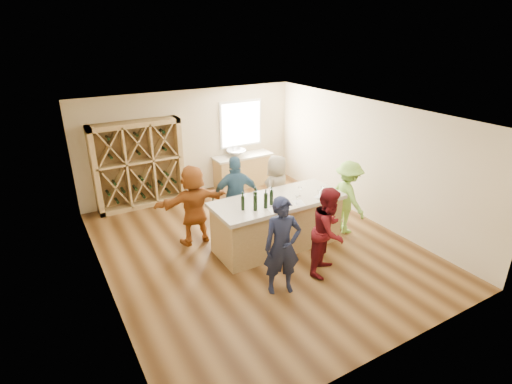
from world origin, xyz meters
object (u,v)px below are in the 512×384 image
wine_bottle_d (266,201)px  wine_bottle_e (271,198)px  sink (236,153)px  tasting_counter_base (277,224)px  wine_bottle_c (255,200)px  wine_bottle_b (255,203)px  person_far_right (277,190)px  wine_bottle_a (243,203)px  wine_rack (139,165)px  person_far_mid (236,197)px  person_server (348,197)px  person_near_right (329,231)px  person_near_left (282,246)px  person_far_left (194,205)px

wine_bottle_d → wine_bottle_e: 0.20m
sink → tasting_counter_base: bearing=-103.5°
wine_bottle_c → tasting_counter_base: bearing=11.8°
wine_bottle_b → person_far_right: bearing=43.2°
wine_bottle_a → wine_bottle_b: wine_bottle_b is taller
wine_rack → person_far_mid: bearing=-61.4°
wine_bottle_a → wine_bottle_b: 0.24m
sink → wine_bottle_b: wine_bottle_b is taller
sink → person_server: (0.88, -3.60, -0.19)m
wine_rack → wine_bottle_a: (1.03, -3.56, 0.12)m
wine_rack → wine_bottle_d: 3.98m
wine_rack → person_server: (3.58, -3.67, -0.27)m
person_server → person_near_right: bearing=133.0°
sink → person_near_left: 4.98m
wine_bottle_b → person_near_left: bearing=-95.6°
wine_bottle_c → person_far_right: size_ratio=0.20×
wine_bottle_b → person_far_right: (1.24, 1.16, -0.41)m
wine_bottle_d → wine_bottle_a: bearing=160.8°
wine_bottle_c → wine_rack: bearing=109.8°
person_near_right → person_far_right: person_near_right is taller
person_server → wine_bottle_d: bearing=97.2°
wine_bottle_e → wine_bottle_a: bearing=174.0°
wine_bottle_e → person_far_right: (0.83, 1.09, -0.41)m
sink → wine_bottle_e: 3.71m
wine_rack → person_far_left: wine_rack is taller
sink → wine_bottle_e: bearing=-106.8°
wine_rack → wine_bottle_d: (1.45, -3.70, 0.13)m
wine_bottle_c → person_server: bearing=-2.4°
person_server → person_far_right: 1.60m
wine_bottle_b → wine_bottle_d: bearing=-2.4°
wine_rack → wine_bottle_d: size_ratio=7.22×
wine_bottle_b → wine_bottle_a: bearing=144.8°
wine_bottle_d → person_near_left: (-0.33, -1.09, -0.35)m
wine_rack → sink: wine_rack is taller
wine_bottle_b → person_far_mid: (0.18, 1.12, -0.33)m
wine_bottle_d → person_far_mid: person_far_mid is taller
wine_bottle_b → wine_rack: bearing=108.3°
wine_bottle_e → person_near_right: bearing=-62.8°
wine_rack → person_near_right: bearing=-65.1°
person_near_right → person_far_left: size_ratio=0.98×
wine_rack → person_near_left: 4.92m
tasting_counter_base → wine_bottle_d: 0.89m
wine_bottle_d → person_far_mid: 1.18m
wine_bottle_a → person_far_left: size_ratio=0.17×
wine_bottle_c → wine_bottle_d: wine_bottle_c is taller
wine_bottle_e → person_server: person_server is taller
person_near_left → wine_bottle_e: bearing=84.1°
wine_bottle_b → person_near_right: bearing=-46.5°
wine_bottle_b → person_near_right: person_near_right is taller
wine_rack → wine_bottle_b: size_ratio=7.11×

